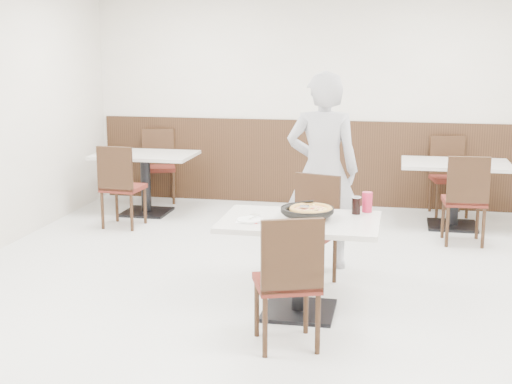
% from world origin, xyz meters
% --- Properties ---
extents(floor, '(7.00, 7.00, 0.00)m').
position_xyz_m(floor, '(0.00, 0.00, 0.00)').
color(floor, beige).
rests_on(floor, ground).
extents(wall_back, '(6.00, 0.04, 2.80)m').
position_xyz_m(wall_back, '(0.00, 3.50, 1.40)').
color(wall_back, beige).
rests_on(wall_back, floor).
extents(wall_front, '(6.00, 0.04, 2.80)m').
position_xyz_m(wall_front, '(0.00, -3.50, 1.40)').
color(wall_front, beige).
rests_on(wall_front, floor).
extents(wainscot_back, '(5.90, 0.03, 1.10)m').
position_xyz_m(wainscot_back, '(0.00, 3.48, 0.55)').
color(wainscot_back, black).
rests_on(wainscot_back, floor).
extents(main_table, '(1.26, 0.89, 0.75)m').
position_xyz_m(main_table, '(0.25, -0.39, 0.38)').
color(main_table, beige).
rests_on(main_table, floor).
extents(chair_near, '(0.54, 0.54, 0.95)m').
position_xyz_m(chair_near, '(0.25, -1.02, 0.47)').
color(chair_near, black).
rests_on(chair_near, floor).
extents(chair_far, '(0.53, 0.53, 0.95)m').
position_xyz_m(chair_far, '(0.23, 0.27, 0.47)').
color(chair_far, black).
rests_on(chair_far, floor).
extents(trivet, '(0.13, 0.13, 0.04)m').
position_xyz_m(trivet, '(0.31, -0.31, 0.77)').
color(trivet, black).
rests_on(trivet, main_table).
extents(pizza_pan, '(0.39, 0.39, 0.01)m').
position_xyz_m(pizza_pan, '(0.30, -0.36, 0.79)').
color(pizza_pan, black).
rests_on(pizza_pan, trivet).
extents(pizza, '(0.31, 0.31, 0.02)m').
position_xyz_m(pizza, '(0.33, -0.37, 0.81)').
color(pizza, gold).
rests_on(pizza, pizza_pan).
extents(pizza_server, '(0.08, 0.09, 0.00)m').
position_xyz_m(pizza_server, '(0.28, -0.35, 0.84)').
color(pizza_server, white).
rests_on(pizza_server, pizza).
extents(napkin, '(0.17, 0.17, 0.00)m').
position_xyz_m(napkin, '(-0.13, -0.52, 0.75)').
color(napkin, white).
rests_on(napkin, main_table).
extents(side_plate, '(0.21, 0.21, 0.01)m').
position_xyz_m(side_plate, '(-0.11, -0.52, 0.76)').
color(side_plate, white).
rests_on(side_plate, napkin).
extents(fork, '(0.07, 0.17, 0.00)m').
position_xyz_m(fork, '(-0.09, -0.46, 0.77)').
color(fork, white).
rests_on(fork, side_plate).
extents(cola_glass, '(0.07, 0.07, 0.13)m').
position_xyz_m(cola_glass, '(0.66, -0.13, 0.81)').
color(cola_glass, black).
rests_on(cola_glass, main_table).
extents(red_cup, '(0.09, 0.09, 0.16)m').
position_xyz_m(red_cup, '(0.74, -0.04, 0.83)').
color(red_cup, '#AA1934').
rests_on(red_cup, main_table).
extents(diner_person, '(0.70, 0.49, 1.83)m').
position_xyz_m(diner_person, '(0.29, 0.84, 0.91)').
color(diner_person, '#B2B1B6').
rests_on(diner_person, floor).
extents(bg_table_left, '(1.22, 0.82, 0.75)m').
position_xyz_m(bg_table_left, '(-2.07, 2.54, 0.38)').
color(bg_table_left, beige).
rests_on(bg_table_left, floor).
extents(bg_chair_left_near, '(0.45, 0.45, 0.95)m').
position_xyz_m(bg_chair_left_near, '(-2.10, 1.88, 0.47)').
color(bg_chair_left_near, black).
rests_on(bg_chair_left_near, floor).
extents(bg_chair_left_far, '(0.54, 0.54, 0.95)m').
position_xyz_m(bg_chair_left_far, '(-2.13, 3.21, 0.47)').
color(bg_chair_left_far, black).
rests_on(bg_chair_left_far, floor).
extents(bg_table_right, '(1.29, 0.94, 0.75)m').
position_xyz_m(bg_table_right, '(1.61, 2.60, 0.38)').
color(bg_table_right, beige).
rests_on(bg_table_right, floor).
extents(bg_chair_right_near, '(0.45, 0.45, 0.95)m').
position_xyz_m(bg_chair_right_near, '(1.66, 1.92, 0.47)').
color(bg_chair_right_near, black).
rests_on(bg_chair_right_near, floor).
extents(bg_chair_right_far, '(0.49, 0.49, 0.95)m').
position_xyz_m(bg_chair_right_far, '(1.59, 3.19, 0.47)').
color(bg_chair_right_far, black).
rests_on(bg_chair_right_far, floor).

